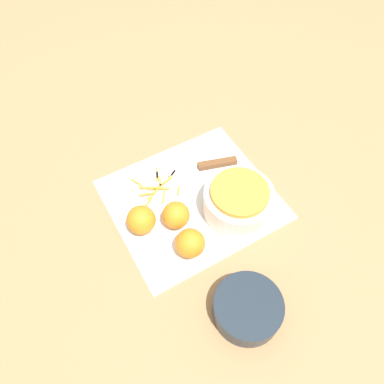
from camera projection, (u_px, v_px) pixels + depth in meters
The scene contains 9 objects.
ground_plane at pixel (192, 200), 1.00m from camera, with size 4.00×4.00×0.00m, color #9E754C.
cutting_board at pixel (192, 199), 1.00m from camera, with size 0.42×0.37×0.01m.
bowl_speckled at pixel (238, 200), 0.94m from camera, with size 0.18×0.18×0.09m.
bowl_dark at pixel (247, 308), 0.81m from camera, with size 0.15×0.15×0.06m.
knife at pixel (209, 165), 1.05m from camera, with size 0.24×0.10×0.02m.
orange_left at pixel (141, 220), 0.91m from camera, with size 0.07×0.07×0.07m.
orange_right at pixel (190, 243), 0.88m from camera, with size 0.07×0.07×0.07m.
orange_back at pixel (176, 215), 0.92m from camera, with size 0.07×0.07×0.07m.
peel_pile at pixel (157, 187), 1.01m from camera, with size 0.13×0.12×0.01m.
Camera 1 is at (0.28, 0.48, 0.83)m, focal length 35.00 mm.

